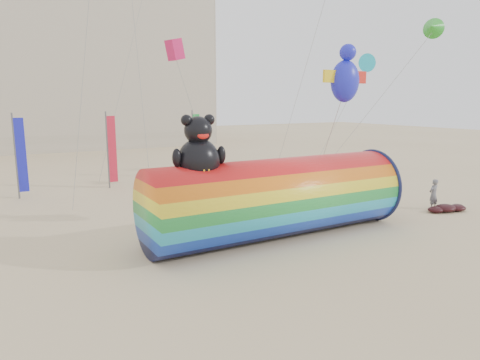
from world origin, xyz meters
TOP-DOWN VIEW (x-y plane):
  - ground at (0.00, 0.00)m, footprint 160.00×160.00m
  - windsock_assembly at (1.64, 0.21)m, footprint 11.83×3.60m
  - kite_handler at (11.80, -0.17)m, footprint 0.63×0.44m
  - fabric_bundle at (12.10, -0.85)m, footprint 2.62×1.35m
  - festival_banners at (-1.66, 14.84)m, footprint 12.92×1.70m

SIDE VIEW (x-z plane):
  - ground at x=0.00m, z-range 0.00..0.00m
  - fabric_bundle at x=12.10m, z-range -0.03..0.37m
  - kite_handler at x=11.80m, z-range 0.00..1.68m
  - windsock_assembly at x=1.64m, z-range -0.92..4.54m
  - festival_banners at x=-1.66m, z-range 0.04..5.24m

